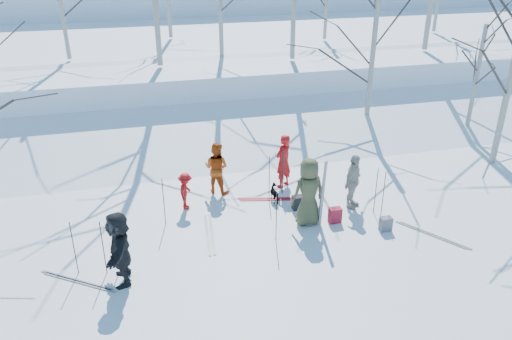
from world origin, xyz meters
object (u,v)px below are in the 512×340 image
object	(u,v)px
skier_grey_west	(120,248)
backpack_dark	(299,202)
dog	(276,194)
skier_olive_center	(308,192)
skier_red_seated	(186,191)
skier_redor_behind	(216,168)
backpack_grey	(386,224)
backpack_red	(335,215)
skier_red_north	(283,161)
skier_cream_east	(353,181)

from	to	relation	value
skier_grey_west	backpack_dark	world-z (taller)	skier_grey_west
dog	skier_olive_center	bearing A→B (deg)	101.86
skier_olive_center	skier_red_seated	size ratio (longest dim) A/B	1.73
skier_redor_behind	dog	distance (m)	1.90
dog	skier_red_seated	bearing A→B (deg)	-12.72
backpack_grey	backpack_dark	xyz separation A→B (m)	(-1.82, 1.63, 0.01)
skier_olive_center	backpack_red	world-z (taller)	skier_olive_center
skier_grey_west	backpack_dark	xyz separation A→B (m)	(4.79, 2.06, -0.66)
skier_grey_west	skier_red_north	bearing A→B (deg)	127.37
skier_grey_west	backpack_grey	xyz separation A→B (m)	(6.61, 0.44, -0.67)
skier_red_north	skier_grey_west	distance (m)	5.94
skier_redor_behind	skier_cream_east	distance (m)	3.94
skier_cream_east	skier_grey_west	xyz separation A→B (m)	(-6.27, -1.83, 0.07)
dog	backpack_grey	xyz separation A→B (m)	(2.31, -2.22, -0.05)
skier_grey_west	backpack_dark	distance (m)	5.26
skier_olive_center	skier_cream_east	size ratio (longest dim) A/B	1.17
skier_redor_behind	skier_grey_west	size ratio (longest dim) A/B	0.91
skier_red_seated	skier_cream_east	xyz separation A→B (m)	(4.50, -1.06, 0.25)
skier_cream_east	backpack_dark	distance (m)	1.61
skier_cream_east	skier_red_seated	bearing A→B (deg)	124.31
backpack_red	skier_red_north	bearing A→B (deg)	106.78
backpack_grey	skier_redor_behind	bearing A→B (deg)	139.92
skier_red_north	skier_red_seated	xyz separation A→B (m)	(-3.01, -0.63, -0.30)
backpack_red	backpack_grey	distance (m)	1.32
skier_olive_center	skier_redor_behind	world-z (taller)	skier_olive_center
skier_olive_center	skier_redor_behind	distance (m)	3.09
skier_olive_center	skier_cream_east	world-z (taller)	skier_olive_center
skier_red_north	skier_redor_behind	size ratio (longest dim) A/B	1.07
skier_redor_behind	backpack_grey	world-z (taller)	skier_redor_behind
skier_red_seated	backpack_red	world-z (taller)	skier_red_seated
skier_redor_behind	dog	bearing A→B (deg)	-176.63
skier_grey_west	backpack_red	size ratio (longest dim) A/B	4.09
skier_red_north	backpack_red	size ratio (longest dim) A/B	3.96
backpack_dark	skier_olive_center	bearing A→B (deg)	-91.35
backpack_red	skier_red_seated	bearing A→B (deg)	154.95
skier_red_seated	skier_cream_east	bearing A→B (deg)	-83.33
skier_red_seated	backpack_dark	world-z (taller)	skier_red_seated
skier_red_seated	backpack_red	distance (m)	4.13
skier_red_seated	dog	bearing A→B (deg)	-75.36
skier_olive_center	backpack_dark	xyz separation A→B (m)	(0.02, 0.76, -0.72)
skier_red_north	backpack_dark	distance (m)	1.59
skier_redor_behind	backpack_dark	xyz separation A→B (m)	(2.01, -1.60, -0.58)
skier_olive_center	skier_red_north	distance (m)	2.22
backpack_dark	skier_redor_behind	bearing A→B (deg)	141.53
backpack_red	backpack_dark	world-z (taller)	backpack_red
skier_redor_behind	skier_red_seated	distance (m)	1.29
skier_cream_east	dog	bearing A→B (deg)	114.80
skier_redor_behind	skier_grey_west	distance (m)	4.60
dog	backpack_grey	world-z (taller)	dog
skier_redor_behind	backpack_dark	bearing A→B (deg)	178.40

